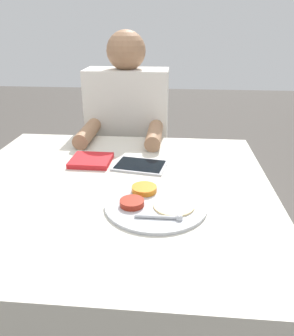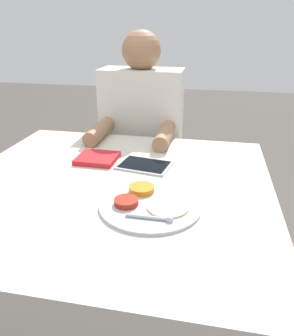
{
  "view_description": "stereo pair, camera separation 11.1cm",
  "coord_description": "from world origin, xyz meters",
  "px_view_note": "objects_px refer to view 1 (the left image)",
  "views": [
    {
      "loc": [
        0.21,
        -0.99,
        1.28
      ],
      "look_at": [
        0.12,
        0.02,
        0.83
      ],
      "focal_mm": 35.0,
      "sensor_mm": 36.0,
      "label": 1
    },
    {
      "loc": [
        0.32,
        -0.97,
        1.28
      ],
      "look_at": [
        0.12,
        0.02,
        0.83
      ],
      "focal_mm": 35.0,
      "sensor_mm": 36.0,
      "label": 2
    }
  ],
  "objects_px": {
    "thali_tray": "(154,203)",
    "tablet_device": "(140,165)",
    "person_diner": "(129,158)",
    "red_notebook": "(91,161)"
  },
  "relations": [
    {
      "from": "tablet_device",
      "to": "person_diner",
      "type": "height_order",
      "value": "person_diner"
    },
    {
      "from": "thali_tray",
      "to": "person_diner",
      "type": "bearing_deg",
      "value": 103.73
    },
    {
      "from": "thali_tray",
      "to": "person_diner",
      "type": "distance_m",
      "value": 0.86
    },
    {
      "from": "tablet_device",
      "to": "person_diner",
      "type": "xyz_separation_m",
      "value": [
        -0.12,
        0.52,
        -0.18
      ]
    },
    {
      "from": "red_notebook",
      "to": "person_diner",
      "type": "xyz_separation_m",
      "value": [
        0.08,
        0.5,
        -0.19
      ]
    },
    {
      "from": "thali_tray",
      "to": "red_notebook",
      "type": "relative_size",
      "value": 1.97
    },
    {
      "from": "thali_tray",
      "to": "red_notebook",
      "type": "height_order",
      "value": "thali_tray"
    },
    {
      "from": "thali_tray",
      "to": "person_diner",
      "type": "relative_size",
      "value": 0.25
    },
    {
      "from": "red_notebook",
      "to": "tablet_device",
      "type": "xyz_separation_m",
      "value": [
        0.2,
        -0.02,
        -0.0
      ]
    },
    {
      "from": "thali_tray",
      "to": "tablet_device",
      "type": "relative_size",
      "value": 1.42
    }
  ]
}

